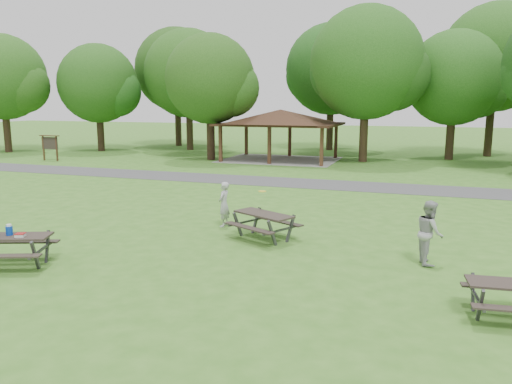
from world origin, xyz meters
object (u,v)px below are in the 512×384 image
object	(u,v)px
picnic_table_middle	(264,219)
frisbee_thrower	(224,204)
picnic_table_near	(3,238)
frisbee_catcher	(430,232)

from	to	relation	value
picnic_table_middle	frisbee_thrower	size ratio (longest dim) A/B	1.58
picnic_table_near	frisbee_thrower	size ratio (longest dim) A/B	1.54
picnic_table_middle	frisbee_thrower	xyz separation A→B (m)	(-1.84, 1.11, 0.15)
frisbee_thrower	frisbee_catcher	size ratio (longest dim) A/B	0.91
frisbee_thrower	frisbee_catcher	xyz separation A→B (m)	(6.85, -1.99, 0.08)
frisbee_thrower	frisbee_catcher	bearing A→B (deg)	74.71
picnic_table_near	picnic_table_middle	bearing A→B (deg)	40.37
picnic_table_near	picnic_table_middle	size ratio (longest dim) A/B	0.97
picnic_table_middle	frisbee_catcher	distance (m)	5.09
picnic_table_near	frisbee_catcher	size ratio (longest dim) A/B	1.40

